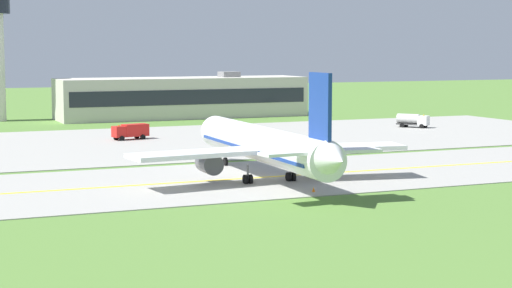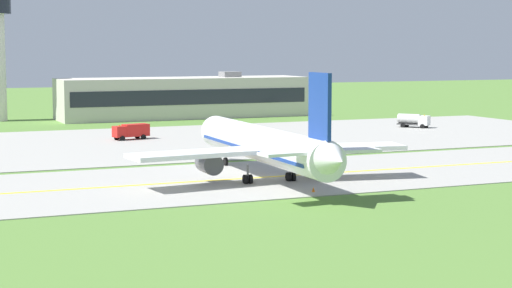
# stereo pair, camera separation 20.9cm
# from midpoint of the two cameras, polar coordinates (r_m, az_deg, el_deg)

# --- Properties ---
(ground_plane) EXTENTS (500.00, 500.00, 0.00)m
(ground_plane) POSITION_cam_midpoint_polar(r_m,az_deg,el_deg) (100.78, 0.34, -2.26)
(ground_plane) COLOR #517A33
(taxiway_strip) EXTENTS (240.00, 28.00, 0.10)m
(taxiway_strip) POSITION_cam_midpoint_polar(r_m,az_deg,el_deg) (100.77, 0.34, -2.24)
(taxiway_strip) COLOR #9E9B93
(taxiway_strip) RESTS_ON ground
(apron_pad) EXTENTS (140.00, 52.00, 0.10)m
(apron_pad) POSITION_cam_midpoint_polar(r_m,az_deg,el_deg) (143.14, -2.70, 0.30)
(apron_pad) COLOR #9E9B93
(apron_pad) RESTS_ON ground
(taxiway_centreline) EXTENTS (220.00, 0.60, 0.01)m
(taxiway_centreline) POSITION_cam_midpoint_polar(r_m,az_deg,el_deg) (100.76, 0.34, -2.21)
(taxiway_centreline) COLOR yellow
(taxiway_centreline) RESTS_ON taxiway_strip
(airplane_lead) EXTENTS (32.50, 39.60, 12.70)m
(airplane_lead) POSITION_cam_midpoint_polar(r_m,az_deg,el_deg) (98.02, 0.50, -0.07)
(airplane_lead) COLOR white
(airplane_lead) RESTS_ON ground
(service_truck_baggage) EXTENTS (6.31, 3.38, 2.60)m
(service_truck_baggage) POSITION_cam_midpoint_polar(r_m,az_deg,el_deg) (144.08, -8.30, 0.87)
(service_truck_baggage) COLOR red
(service_truck_baggage) RESTS_ON ground
(service_truck_fuel) EXTENTS (5.25, 6.03, 2.65)m
(service_truck_fuel) POSITION_cam_midpoint_polar(r_m,az_deg,el_deg) (167.07, 10.26, 1.57)
(service_truck_fuel) COLOR silver
(service_truck_fuel) RESTS_ON ground
(terminal_building) EXTENTS (54.34, 13.45, 9.93)m
(terminal_building) POSITION_cam_midpoint_polar(r_m,az_deg,el_deg) (189.85, -4.86, 3.07)
(terminal_building) COLOR beige
(terminal_building) RESTS_ON ground
(traffic_cone_near_edge) EXTENTS (0.44, 0.44, 0.60)m
(traffic_cone_near_edge) POSITION_cam_midpoint_polar(r_m,az_deg,el_deg) (90.83, 3.75, -3.03)
(traffic_cone_near_edge) COLOR orange
(traffic_cone_near_edge) RESTS_ON ground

